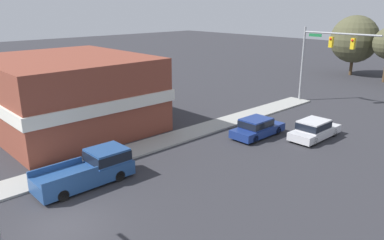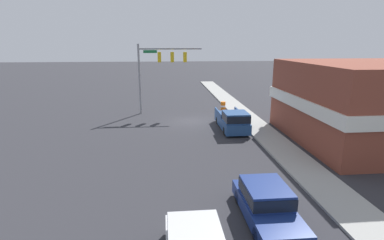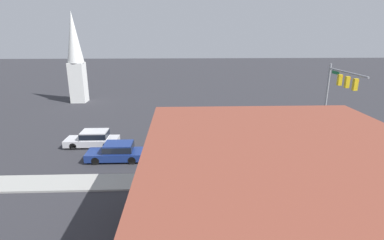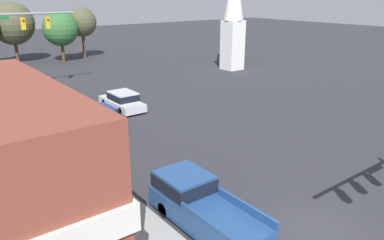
% 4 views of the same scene
% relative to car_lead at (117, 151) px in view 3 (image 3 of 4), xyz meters
% --- Properties ---
extents(ground_plane, '(200.00, 200.00, 0.00)m').
position_rel_car_lead_xyz_m(ground_plane, '(1.65, -16.87, -0.79)').
color(ground_plane, '#2D2D33').
extents(sidewalk_curb, '(2.40, 60.00, 0.14)m').
position_rel_car_lead_xyz_m(sidewalk_curb, '(-4.05, -16.87, -0.72)').
color(sidewalk_curb, '#9E9E99').
rests_on(sidewalk_curb, ground).
extents(near_signal_assembly, '(6.66, 0.49, 7.34)m').
position_rel_car_lead_xyz_m(near_signal_assembly, '(4.62, -20.83, 4.58)').
color(near_signal_assembly, gray).
rests_on(near_signal_assembly, ground).
extents(car_lead, '(1.94, 4.77, 1.52)m').
position_rel_car_lead_xyz_m(car_lead, '(0.00, 0.00, 0.00)').
color(car_lead, black).
rests_on(car_lead, ground).
extents(car_oncoming, '(1.92, 4.89, 1.52)m').
position_rel_car_lead_xyz_m(car_oncoming, '(3.35, 2.89, -0.00)').
color(car_oncoming, black).
rests_on(car_oncoming, ground).
extents(pickup_truck_parked, '(2.05, 5.67, 1.84)m').
position_rel_car_lead_xyz_m(pickup_truck_parked, '(-1.62, -13.52, 0.12)').
color(pickup_truck_parked, black).
rests_on(pickup_truck_parked, ground).
extents(construction_barrel, '(0.54, 0.54, 1.08)m').
position_rel_car_lead_xyz_m(construction_barrel, '(-2.25, -21.04, -0.24)').
color(construction_barrel, orange).
rests_on(construction_barrel, ground).
extents(corner_brick_building, '(13.57, 12.11, 6.02)m').
position_rel_car_lead_xyz_m(corner_brick_building, '(-12.38, -9.80, 2.23)').
color(corner_brick_building, brown).
rests_on(corner_brick_building, ground).
extents(church_steeple, '(2.42, 2.42, 13.38)m').
position_rel_car_lead_xyz_m(church_steeple, '(22.46, 10.22, 6.21)').
color(church_steeple, white).
rests_on(church_steeple, ground).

